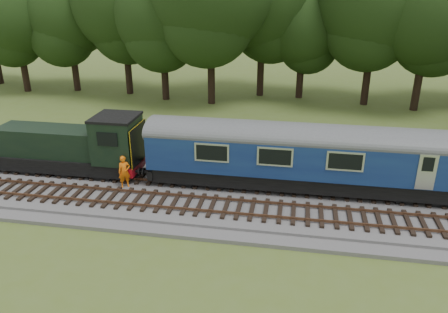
# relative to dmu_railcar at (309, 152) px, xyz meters

# --- Properties ---
(ground) EXTENTS (120.00, 120.00, 0.00)m
(ground) POSITION_rel_dmu_railcar_xyz_m (-4.86, -1.40, -2.61)
(ground) COLOR #516625
(ground) RESTS_ON ground
(ballast) EXTENTS (70.00, 7.00, 0.35)m
(ballast) POSITION_rel_dmu_railcar_xyz_m (-4.86, -1.40, -2.43)
(ballast) COLOR #4C4C4F
(ballast) RESTS_ON ground
(track_north) EXTENTS (67.20, 2.40, 0.21)m
(track_north) POSITION_rel_dmu_railcar_xyz_m (-4.86, -0.00, -2.19)
(track_north) COLOR black
(track_north) RESTS_ON ballast
(track_south) EXTENTS (67.20, 2.40, 0.21)m
(track_south) POSITION_rel_dmu_railcar_xyz_m (-4.86, -3.00, -2.19)
(track_south) COLOR black
(track_south) RESTS_ON ballast
(fence) EXTENTS (64.00, 0.12, 1.00)m
(fence) POSITION_rel_dmu_railcar_xyz_m (-4.86, 3.10, -2.61)
(fence) COLOR #6B6054
(fence) RESTS_ON ground
(tree_line) EXTENTS (70.00, 8.00, 18.00)m
(tree_line) POSITION_rel_dmu_railcar_xyz_m (-4.86, 20.60, -2.61)
(tree_line) COLOR black
(tree_line) RESTS_ON ground
(dmu_railcar) EXTENTS (18.05, 2.86, 3.88)m
(dmu_railcar) POSITION_rel_dmu_railcar_xyz_m (0.00, 0.00, 0.00)
(dmu_railcar) COLOR black
(dmu_railcar) RESTS_ON ground
(shunter_loco) EXTENTS (8.91, 2.60, 3.38)m
(shunter_loco) POSITION_rel_dmu_railcar_xyz_m (-13.93, 0.00, -0.63)
(shunter_loco) COLOR black
(shunter_loco) RESTS_ON ground
(worker) EXTENTS (0.82, 0.74, 1.87)m
(worker) POSITION_rel_dmu_railcar_xyz_m (-10.28, -1.52, -1.32)
(worker) COLOR orange
(worker) RESTS_ON ballast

